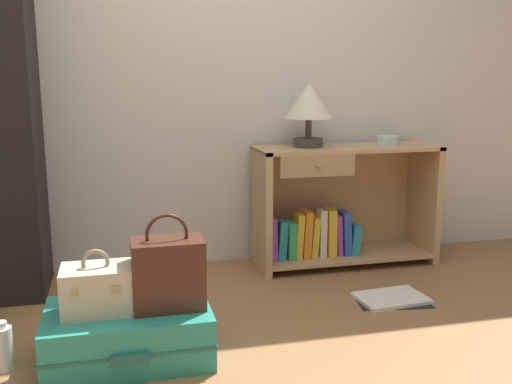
% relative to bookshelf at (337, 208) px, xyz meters
% --- Properties ---
extents(ground_plane, '(9.00, 9.00, 0.00)m').
position_rel_bookshelf_xyz_m(ground_plane, '(-0.83, -1.25, -0.34)').
color(ground_plane, olive).
extents(back_wall, '(6.40, 0.10, 2.60)m').
position_rel_bookshelf_xyz_m(back_wall, '(-0.83, 0.25, 0.96)').
color(back_wall, beige).
rests_on(back_wall, ground_plane).
extents(bookshelf, '(1.08, 0.39, 0.71)m').
position_rel_bookshelf_xyz_m(bookshelf, '(0.00, 0.00, 0.00)').
color(bookshelf, tan).
rests_on(bookshelf, ground_plane).
extents(table_lamp, '(0.28, 0.28, 0.37)m').
position_rel_bookshelf_xyz_m(table_lamp, '(-0.19, 0.01, 0.62)').
color(table_lamp, '#3D3838').
rests_on(table_lamp, bookshelf).
extents(bowl, '(0.14, 0.14, 0.05)m').
position_rel_bookshelf_xyz_m(bowl, '(0.32, 0.01, 0.40)').
color(bowl, silver).
rests_on(bowl, bookshelf).
extents(suitcase_large, '(0.65, 0.44, 0.21)m').
position_rel_bookshelf_xyz_m(suitcase_large, '(-1.26, -0.94, -0.24)').
color(suitcase_large, teal).
rests_on(suitcase_large, ground_plane).
extents(train_case, '(0.27, 0.21, 0.25)m').
position_rel_bookshelf_xyz_m(train_case, '(-1.37, -0.95, -0.04)').
color(train_case, beige).
rests_on(train_case, suitcase_large).
extents(handbag, '(0.28, 0.18, 0.38)m').
position_rel_bookshelf_xyz_m(handbag, '(-1.10, -0.97, 0.01)').
color(handbag, '#472319').
rests_on(handbag, suitcase_large).
extents(bottle, '(0.08, 0.08, 0.19)m').
position_rel_bookshelf_xyz_m(bottle, '(-1.73, -0.92, -0.25)').
color(bottle, white).
rests_on(bottle, ground_plane).
extents(open_book_on_floor, '(0.40, 0.31, 0.02)m').
position_rel_bookshelf_xyz_m(open_book_on_floor, '(0.05, -0.64, -0.33)').
color(open_book_on_floor, white).
rests_on(open_book_on_floor, ground_plane).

